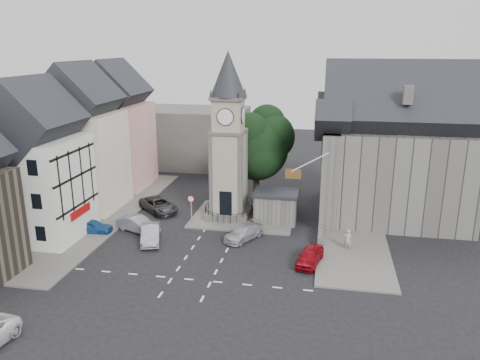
% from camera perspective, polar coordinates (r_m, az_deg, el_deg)
% --- Properties ---
extents(ground, '(120.00, 120.00, 0.00)m').
position_cam_1_polar(ground, '(40.35, -3.72, -8.38)').
color(ground, black).
rests_on(ground, ground).
extents(pavement_west, '(6.00, 30.00, 0.14)m').
position_cam_1_polar(pavement_west, '(49.77, -16.09, -4.05)').
color(pavement_west, '#595651').
rests_on(pavement_west, ground).
extents(pavement_east, '(6.00, 26.00, 0.14)m').
position_cam_1_polar(pavement_east, '(46.66, 13.30, -5.21)').
color(pavement_east, '#595651').
rests_on(pavement_east, ground).
extents(central_island, '(10.00, 8.00, 0.16)m').
position_cam_1_polar(central_island, '(47.23, 0.45, -4.47)').
color(central_island, '#595651').
rests_on(central_island, ground).
extents(road_markings, '(20.00, 8.00, 0.01)m').
position_cam_1_polar(road_markings, '(35.61, -5.95, -11.98)').
color(road_markings, silver).
rests_on(road_markings, ground).
extents(clock_tower, '(4.86, 4.86, 16.25)m').
position_cam_1_polar(clock_tower, '(45.30, -1.41, 5.21)').
color(clock_tower, '#4C4944').
rests_on(clock_tower, ground).
extents(stone_shelter, '(4.30, 3.30, 3.08)m').
position_cam_1_polar(stone_shelter, '(45.83, 4.41, -3.23)').
color(stone_shelter, '#56534F').
rests_on(stone_shelter, ground).
extents(town_tree, '(7.20, 7.20, 10.80)m').
position_cam_1_polar(town_tree, '(50.00, 2.06, 4.92)').
color(town_tree, black).
rests_on(town_tree, ground).
extents(warning_sign_post, '(0.70, 0.19, 2.85)m').
position_cam_1_polar(warning_sign_post, '(45.27, -6.00, -2.88)').
color(warning_sign_post, black).
rests_on(warning_sign_post, ground).
extents(terrace_pink, '(8.10, 7.60, 12.80)m').
position_cam_1_polar(terrace_pink, '(58.06, -14.89, 5.58)').
color(terrace_pink, tan).
rests_on(terrace_pink, ground).
extents(terrace_cream, '(8.10, 7.60, 12.80)m').
position_cam_1_polar(terrace_cream, '(51.10, -18.69, 3.87)').
color(terrace_cream, '#F3E2CB').
rests_on(terrace_cream, ground).
extents(terrace_tudor, '(8.10, 7.60, 12.00)m').
position_cam_1_polar(terrace_tudor, '(44.59, -23.56, 1.11)').
color(terrace_tudor, silver).
rests_on(terrace_tudor, ground).
extents(backdrop_west, '(20.00, 10.00, 8.00)m').
position_cam_1_polar(backdrop_west, '(68.18, -7.78, 5.29)').
color(backdrop_west, '#4C4944').
rests_on(backdrop_west, ground).
extents(east_building, '(14.40, 11.40, 12.60)m').
position_cam_1_polar(east_building, '(48.06, 17.92, 2.80)').
color(east_building, '#56534F').
rests_on(east_building, ground).
extents(east_boundary_wall, '(0.40, 16.00, 0.90)m').
position_cam_1_polar(east_boundary_wall, '(48.32, 9.92, -3.77)').
color(east_boundary_wall, '#56534F').
rests_on(east_boundary_wall, ground).
extents(flagpole, '(3.68, 0.10, 2.74)m').
position_cam_1_polar(flagpole, '(40.69, 8.50, 2.15)').
color(flagpole, white).
rests_on(flagpole, ground).
extents(car_west_blue, '(3.78, 1.76, 1.25)m').
position_cam_1_polar(car_west_blue, '(45.38, -17.55, -5.41)').
color(car_west_blue, navy).
rests_on(car_west_blue, ground).
extents(car_west_silver, '(4.58, 2.97, 1.42)m').
position_cam_1_polar(car_west_silver, '(44.58, -12.34, -5.29)').
color(car_west_silver, '#919598').
rests_on(car_west_silver, ground).
extents(car_west_grey, '(5.41, 5.20, 1.43)m').
position_cam_1_polar(car_west_grey, '(49.32, -9.91, -3.03)').
color(car_west_grey, '#2E2E30').
rests_on(car_west_grey, ground).
extents(car_island_silver, '(2.91, 4.68, 1.46)m').
position_cam_1_polar(car_island_silver, '(42.15, -10.86, -6.46)').
color(car_island_silver, '#A1A4A9').
rests_on(car_island_silver, ground).
extents(car_island_east, '(3.67, 4.58, 1.24)m').
position_cam_1_polar(car_island_east, '(41.94, 0.48, -6.43)').
color(car_island_east, '#B5B7BE').
rests_on(car_island_east, ground).
extents(car_east_red, '(2.42, 4.21, 1.35)m').
position_cam_1_polar(car_east_red, '(37.85, 8.51, -9.15)').
color(car_east_red, maroon).
rests_on(car_east_red, ground).
extents(pedestrian, '(0.70, 0.48, 1.86)m').
position_cam_1_polar(pedestrian, '(40.75, 12.98, -7.10)').
color(pedestrian, '#A8A08B').
rests_on(pedestrian, ground).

